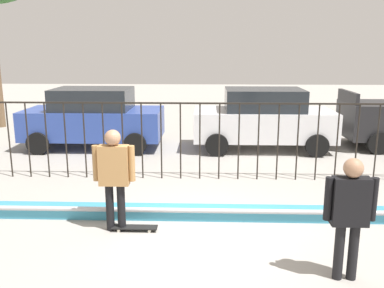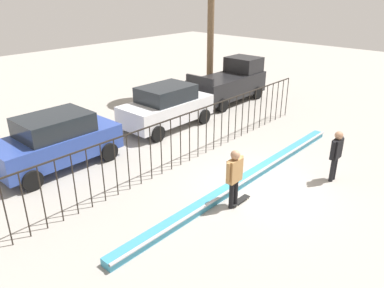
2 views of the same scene
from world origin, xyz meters
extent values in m
plane|color=#9E9991|center=(0.00, 0.00, 0.00)|extent=(60.00, 60.00, 0.00)
cube|color=teal|center=(0.00, 0.55, 0.11)|extent=(11.00, 0.36, 0.22)
cylinder|color=#B2B2B7|center=(0.00, 0.37, 0.22)|extent=(11.00, 0.09, 0.09)
cylinder|color=black|center=(-4.67, 3.00, 0.94)|extent=(0.04, 0.04, 1.88)
cylinder|color=black|center=(-4.20, 3.00, 0.94)|extent=(0.04, 0.04, 1.88)
cylinder|color=black|center=(-3.73, 3.00, 0.94)|extent=(0.04, 0.04, 1.88)
cylinder|color=black|center=(-3.27, 3.00, 0.94)|extent=(0.04, 0.04, 1.88)
cylinder|color=black|center=(-2.80, 3.00, 0.94)|extent=(0.04, 0.04, 1.88)
cylinder|color=black|center=(-2.33, 3.00, 0.94)|extent=(0.04, 0.04, 1.88)
cylinder|color=black|center=(-1.87, 3.00, 0.94)|extent=(0.04, 0.04, 1.88)
cylinder|color=black|center=(-1.40, 3.00, 0.94)|extent=(0.04, 0.04, 1.88)
cylinder|color=black|center=(-0.93, 3.00, 0.94)|extent=(0.04, 0.04, 1.88)
cylinder|color=black|center=(-0.47, 3.00, 0.94)|extent=(0.04, 0.04, 1.88)
cylinder|color=black|center=(0.00, 3.00, 0.94)|extent=(0.04, 0.04, 1.88)
cylinder|color=black|center=(0.47, 3.00, 0.94)|extent=(0.04, 0.04, 1.88)
cylinder|color=black|center=(0.93, 3.00, 0.94)|extent=(0.04, 0.04, 1.88)
cylinder|color=black|center=(1.40, 3.00, 0.94)|extent=(0.04, 0.04, 1.88)
cylinder|color=black|center=(1.87, 3.00, 0.94)|extent=(0.04, 0.04, 1.88)
cylinder|color=black|center=(2.33, 3.00, 0.94)|extent=(0.04, 0.04, 1.88)
cylinder|color=black|center=(2.80, 3.00, 0.94)|extent=(0.04, 0.04, 1.88)
cylinder|color=black|center=(3.27, 3.00, 0.94)|extent=(0.04, 0.04, 1.88)
cylinder|color=black|center=(3.73, 3.00, 0.94)|extent=(0.04, 0.04, 1.88)
cylinder|color=black|center=(4.20, 3.00, 0.94)|extent=(0.04, 0.04, 1.88)
cube|color=black|center=(0.00, 3.00, 1.86)|extent=(14.00, 0.04, 0.04)
cylinder|color=black|center=(-1.51, -0.03, 0.42)|extent=(0.14, 0.14, 0.84)
cylinder|color=black|center=(-1.31, -0.03, 0.42)|extent=(0.14, 0.14, 0.84)
cube|color=#A87A47|center=(-1.41, -0.03, 1.18)|extent=(0.51, 0.22, 0.69)
sphere|color=#A87A5B|center=(-1.41, -0.03, 1.66)|extent=(0.27, 0.27, 0.27)
cylinder|color=#A87A47|center=(-1.72, -0.03, 1.22)|extent=(0.11, 0.11, 0.62)
cylinder|color=#A87A47|center=(-1.10, -0.03, 1.22)|extent=(0.11, 0.11, 0.62)
cube|color=black|center=(-1.09, -0.04, 0.06)|extent=(0.80, 0.20, 0.02)
cylinder|color=silver|center=(-0.82, 0.03, 0.03)|extent=(0.05, 0.03, 0.05)
cylinder|color=silver|center=(-0.82, -0.12, 0.03)|extent=(0.05, 0.03, 0.05)
cylinder|color=silver|center=(-1.36, 0.03, 0.03)|extent=(0.05, 0.03, 0.05)
cylinder|color=silver|center=(-1.36, -0.12, 0.03)|extent=(0.05, 0.03, 0.05)
cylinder|color=black|center=(1.99, -1.50, 0.40)|extent=(0.13, 0.13, 0.80)
cylinder|color=black|center=(2.19, -1.50, 0.40)|extent=(0.13, 0.13, 0.80)
cube|color=black|center=(2.09, -1.50, 1.14)|extent=(0.49, 0.21, 0.66)
sphere|color=#A87A5B|center=(2.09, -1.50, 1.60)|extent=(0.26, 0.26, 0.26)
cylinder|color=black|center=(1.79, -1.50, 1.17)|extent=(0.10, 0.10, 0.59)
cylinder|color=black|center=(2.39, -1.50, 1.17)|extent=(0.10, 0.10, 0.59)
cube|color=#2D479E|center=(-3.42, 6.17, 0.79)|extent=(4.30, 1.90, 0.90)
cube|color=#1E2328|center=(-3.42, 6.17, 1.57)|extent=(2.36, 1.71, 0.66)
cylinder|color=black|center=(-1.96, 7.12, 0.34)|extent=(0.68, 0.22, 0.68)
cylinder|color=black|center=(-1.96, 5.22, 0.34)|extent=(0.68, 0.22, 0.68)
cylinder|color=black|center=(-4.88, 7.12, 0.34)|extent=(0.68, 0.22, 0.68)
cylinder|color=black|center=(-4.88, 5.22, 0.34)|extent=(0.68, 0.22, 0.68)
cube|color=silver|center=(1.93, 6.16, 0.79)|extent=(4.30, 1.90, 0.90)
cube|color=#1E2328|center=(1.93, 6.16, 1.57)|extent=(2.37, 1.71, 0.66)
cylinder|color=black|center=(3.39, 7.11, 0.34)|extent=(0.68, 0.22, 0.68)
cylinder|color=black|center=(3.39, 5.21, 0.34)|extent=(0.68, 0.22, 0.68)
cylinder|color=black|center=(0.46, 7.11, 0.34)|extent=(0.68, 0.22, 0.68)
cylinder|color=black|center=(0.46, 5.21, 0.34)|extent=(0.68, 0.22, 0.68)
cube|color=black|center=(4.63, 6.56, 1.62)|extent=(0.12, 1.75, 0.36)
cylinder|color=black|center=(5.32, 7.51, 0.34)|extent=(0.68, 0.22, 0.68)
cylinder|color=black|center=(5.32, 5.61, 0.34)|extent=(0.68, 0.22, 0.68)
camera|label=1|loc=(0.16, -6.85, 3.14)|focal=39.27mm
camera|label=2|loc=(-9.14, -5.43, 6.02)|focal=35.03mm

